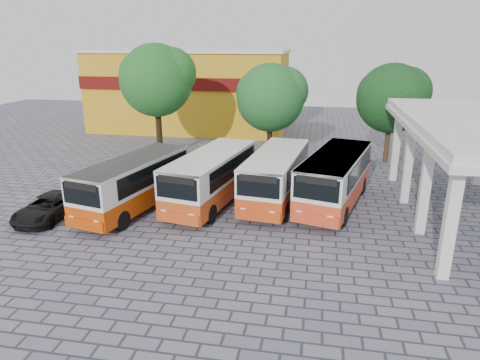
% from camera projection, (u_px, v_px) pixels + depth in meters
% --- Properties ---
extents(ground, '(90.00, 90.00, 0.00)m').
position_uv_depth(ground, '(258.00, 236.00, 20.93)').
color(ground, slate).
rests_on(ground, ground).
extents(terminal_shelter, '(6.80, 15.80, 5.40)m').
position_uv_depth(terminal_shelter, '(478.00, 129.00, 21.34)').
color(terminal_shelter, silver).
rests_on(terminal_shelter, ground).
extents(shophouse_block, '(20.40, 10.40, 8.30)m').
position_uv_depth(shophouse_block, '(191.00, 90.00, 45.86)').
color(shophouse_block, '#CC9215').
rests_on(shophouse_block, ground).
extents(bus_far_left, '(4.13, 8.47, 2.91)m').
position_uv_depth(bus_far_left, '(134.00, 181.00, 23.76)').
color(bus_far_left, '#BF3900').
rests_on(bus_far_left, ground).
extents(bus_centre_left, '(3.95, 8.65, 2.99)m').
position_uv_depth(bus_centre_left, '(212.00, 175.00, 24.59)').
color(bus_centre_left, '#C54312').
rests_on(bus_centre_left, ground).
extents(bus_centre_right, '(3.44, 8.44, 2.95)m').
position_uv_depth(bus_centre_right, '(276.00, 174.00, 24.92)').
color(bus_centre_right, '#C53C0D').
rests_on(bus_centre_right, ground).
extents(bus_far_right, '(4.60, 8.91, 3.04)m').
position_uv_depth(bus_far_right, '(335.00, 176.00, 24.30)').
color(bus_far_right, red).
rests_on(bus_far_right, ground).
extents(tree_left, '(5.86, 5.59, 9.00)m').
position_uv_depth(tree_left, '(157.00, 78.00, 32.92)').
color(tree_left, black).
rests_on(tree_left, ground).
extents(tree_middle, '(5.59, 5.32, 7.54)m').
position_uv_depth(tree_middle, '(271.00, 95.00, 33.38)').
color(tree_middle, '#321F11').
rests_on(tree_middle, ground).
extents(tree_right, '(5.51, 5.25, 7.59)m').
position_uv_depth(tree_right, '(393.00, 96.00, 32.24)').
color(tree_right, '#4A3421').
rests_on(tree_right, ground).
extents(parked_car, '(2.20, 4.53, 1.24)m').
position_uv_depth(parked_car, '(47.00, 207.00, 22.81)').
color(parked_car, black).
rests_on(parked_car, ground).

